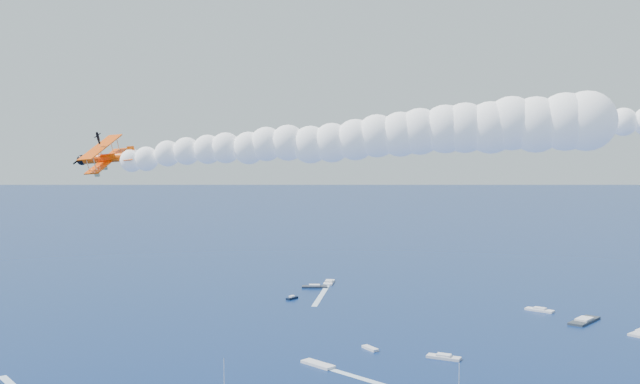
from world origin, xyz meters
The scene contains 5 objects.
biplane_lead centered at (25.17, 22.80, 58.78)m, with size 6.44×7.23×4.35m, color red, non-canonical shape.
biplane_trail centered at (-23.19, -1.55, 54.95)m, with size 8.24×9.24×5.56m, color #FF4F05, non-canonical shape.
smoke_trail_trail centered at (5.00, 9.53, 57.26)m, with size 57.49×26.65×11.30m, color white, non-canonical shape.
spectator_boats centered at (-6.90, 124.94, 0.35)m, with size 212.06×167.22×0.70m.
boat_wakes centered at (-74.25, 94.78, 0.03)m, with size 102.14×154.07×0.04m.
Camera 1 is at (51.54, -66.02, 57.00)m, focal length 42.10 mm.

